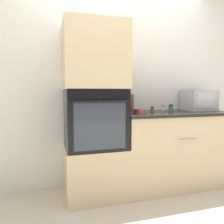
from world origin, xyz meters
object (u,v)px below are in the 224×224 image
wall_oven (94,118)px  condiment_jar_near (152,109)px  microwave (199,100)px  bowl (140,111)px  condiment_jar_far (171,108)px  knife_block (128,103)px  condiment_jar_mid (163,108)px

wall_oven → condiment_jar_near: size_ratio=9.48×
microwave → bowl: bearing=-166.3°
wall_oven → condiment_jar_near: (0.72, 0.03, 0.08)m
condiment_jar_far → condiment_jar_near: bearing=173.6°
wall_oven → condiment_jar_far: bearing=-0.0°
knife_block → condiment_jar_near: size_ratio=3.86×
condiment_jar_near → condiment_jar_far: size_ratio=0.75×
wall_oven → microwave: size_ratio=1.68×
wall_oven → microwave: (1.46, 0.12, 0.18)m
bowl → condiment_jar_far: bearing=13.8°
condiment_jar_far → condiment_jar_mid: bearing=104.5°
condiment_jar_mid → condiment_jar_near: bearing=-153.4°
microwave → bowl: 0.99m
condiment_jar_mid → condiment_jar_far: (0.03, -0.13, 0.01)m
wall_oven → condiment_jar_far: wall_oven is taller
microwave → condiment_jar_far: size_ratio=4.23×
bowl → condiment_jar_near: (0.22, 0.14, 0.01)m
microwave → wall_oven: bearing=-175.3°
knife_block → condiment_jar_far: size_ratio=2.89×
condiment_jar_far → bowl: bearing=-166.2°
knife_block → bowl: (0.05, -0.25, -0.08)m
knife_block → condiment_jar_mid: 0.49m
bowl → condiment_jar_far: size_ratio=1.44×
condiment_jar_mid → bowl: bearing=-150.5°
knife_block → condiment_jar_near: (0.28, -0.11, -0.08)m
condiment_jar_near → condiment_jar_far: (0.24, -0.03, 0.01)m
condiment_jar_mid → condiment_jar_far: condiment_jar_far is taller
condiment_jar_near → wall_oven: bearing=-177.9°
condiment_jar_far → wall_oven: bearing=180.0°
bowl → condiment_jar_near: 0.26m
condiment_jar_near → condiment_jar_far: condiment_jar_far is taller
wall_oven → condiment_jar_far: (0.96, -0.00, 0.09)m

